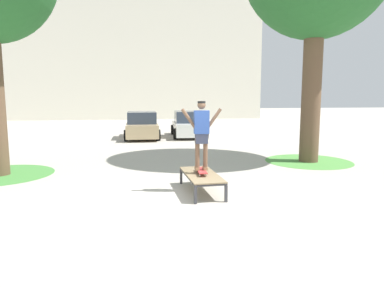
{
  "coord_description": "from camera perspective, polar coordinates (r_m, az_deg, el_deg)",
  "views": [
    {
      "loc": [
        -1.2,
        -7.33,
        2.35
      ],
      "look_at": [
        0.33,
        2.45,
        1.0
      ],
      "focal_mm": 32.66,
      "sensor_mm": 36.0,
      "label": 1
    }
  ],
  "objects": [
    {
      "name": "grass_patch_near_right",
      "position": [
        13.44,
        18.44,
        -2.68
      ],
      "size": [
        3.1,
        3.1,
        0.01
      ],
      "primitive_type": "cylinder",
      "color": "#519342",
      "rests_on": "ground"
    },
    {
      "name": "skater",
      "position": [
        8.47,
        1.55,
        2.22
      ],
      "size": [
        1.0,
        0.29,
        1.69
      ],
      "color": "brown",
      "rests_on": "skateboard"
    },
    {
      "name": "ground_plane",
      "position": [
        7.79,
        0.39,
        -9.79
      ],
      "size": [
        120.0,
        120.0,
        0.0
      ],
      "primitive_type": "plane",
      "color": "#B2AA9E"
    },
    {
      "name": "car_white",
      "position": [
        20.51,
        -0.57,
        3.14
      ],
      "size": [
        2.07,
        4.27,
        1.5
      ],
      "color": "silver",
      "rests_on": "ground"
    },
    {
      "name": "grass_patch_near_left",
      "position": [
        12.1,
        -28.91,
        -4.39
      ],
      "size": [
        3.13,
        3.13,
        0.01
      ],
      "primitive_type": "cylinder",
      "color": "#47893D",
      "rests_on": "ground"
    },
    {
      "name": "building_facade",
      "position": [
        38.3,
        -11.34,
        14.43
      ],
      "size": [
        28.95,
        4.0,
        13.77
      ],
      "primitive_type": "cube",
      "color": "silver",
      "rests_on": "ground"
    },
    {
      "name": "car_tan",
      "position": [
        19.99,
        -8.18,
        2.94
      ],
      "size": [
        1.94,
        4.21,
        1.5
      ],
      "color": "tan",
      "rests_on": "ground"
    },
    {
      "name": "skateboard",
      "position": [
        8.63,
        1.53,
        -4.37
      ],
      "size": [
        0.23,
        0.81,
        0.09
      ],
      "color": "#B23333",
      "rests_on": "skate_box"
    },
    {
      "name": "skate_box",
      "position": [
        8.64,
        1.55,
        -5.19
      ],
      "size": [
        0.85,
        1.93,
        0.46
      ],
      "color": "#38383D",
      "rests_on": "ground"
    }
  ]
}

